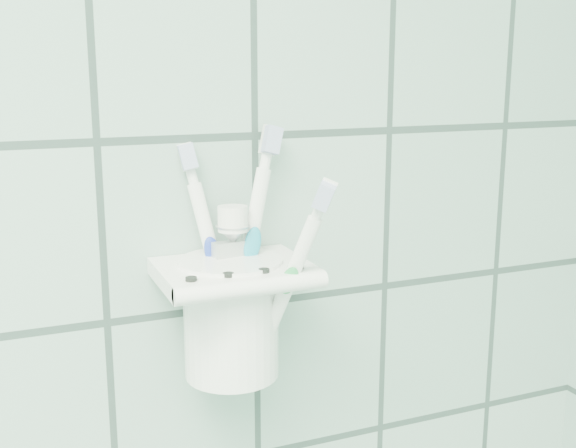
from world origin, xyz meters
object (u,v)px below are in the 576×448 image
Objects in this scene: cup at (231,313)px; toothbrush_orange at (254,261)px; toothbrush_blue at (225,248)px; holder_bracket at (233,273)px; toothpaste_tube at (233,274)px; toothbrush_pink at (239,253)px.

cup is 0.05m from toothbrush_orange.
toothbrush_orange is (0.03, -0.00, -0.01)m from toothbrush_blue.
holder_bracket is 0.90× the size of toothpaste_tube.
toothbrush_blue reaches higher than cup.
toothbrush_orange is (0.02, -0.01, 0.05)m from cup.
holder_bracket is 0.64× the size of toothbrush_pink.
toothbrush_pink reaches higher than holder_bracket.
toothbrush_blue is at bearing -151.73° from toothbrush_orange.
holder_bracket is at bearing 24.21° from toothbrush_blue.
cup is (-0.00, 0.00, -0.04)m from holder_bracket.
toothbrush_orange is 1.32× the size of toothpaste_tube.
toothbrush_pink is 1.07× the size of toothbrush_orange.
holder_bracket is at bearing -76.56° from cup.
cup is 0.75× the size of toothpaste_tube.
holder_bracket is 0.01m from toothpaste_tube.
toothpaste_tube is (-0.00, 0.01, -0.02)m from toothbrush_pink.
toothbrush_pink reaches higher than cup.
toothbrush_blue reaches higher than toothbrush_orange.
toothbrush_blue is 0.03m from toothpaste_tube.
toothbrush_pink is at bearing 36.58° from holder_bracket.
toothbrush_pink is (0.01, 0.01, 0.02)m from holder_bracket.
cup is 0.06m from toothbrush_blue.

